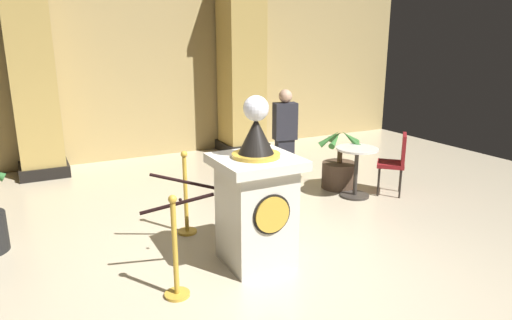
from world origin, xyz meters
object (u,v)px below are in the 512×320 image
at_px(stanchion_near, 186,205).
at_px(pedestal_clock, 256,200).
at_px(stanchion_far, 176,262).
at_px(potted_palm_right, 339,170).
at_px(cafe_chair_red, 396,159).
at_px(bystander_guest, 285,136).
at_px(cafe_table, 356,166).

bearing_deg(stanchion_near, pedestal_clock, -68.62).
relative_size(pedestal_clock, stanchion_far, 1.80).
bearing_deg(potted_palm_right, stanchion_far, -150.43).
xyz_separation_m(pedestal_clock, stanchion_near, (-0.42, 1.07, -0.34)).
height_order(stanchion_far, cafe_chair_red, stanchion_far).
height_order(pedestal_clock, stanchion_near, pedestal_clock).
height_order(stanchion_far, bystander_guest, bystander_guest).
height_order(stanchion_far, cafe_table, stanchion_far).
xyz_separation_m(cafe_table, cafe_chair_red, (0.60, -0.20, 0.08)).
xyz_separation_m(stanchion_far, potted_palm_right, (3.33, 1.89, -0.06)).
bearing_deg(pedestal_clock, stanchion_far, -164.97).
xyz_separation_m(bystander_guest, cafe_chair_red, (1.29, -1.16, -0.26)).
xyz_separation_m(stanchion_far, bystander_guest, (2.60, 2.39, 0.48)).
relative_size(stanchion_far, potted_palm_right, 1.03).
relative_size(stanchion_far, cafe_table, 1.31).
relative_size(potted_palm_right, cafe_table, 1.28).
xyz_separation_m(stanchion_near, stanchion_far, (-0.56, -1.33, -0.02)).
distance_m(cafe_table, cafe_chair_red, 0.64).
relative_size(stanchion_far, cafe_chair_red, 1.05).
height_order(pedestal_clock, potted_palm_right, pedestal_clock).
relative_size(pedestal_clock, bystander_guest, 1.15).
relative_size(potted_palm_right, cafe_chair_red, 1.02).
relative_size(stanchion_near, potted_palm_right, 1.07).
height_order(potted_palm_right, bystander_guest, bystander_guest).
bearing_deg(pedestal_clock, bystander_guest, 52.66).
bearing_deg(stanchion_far, stanchion_near, 67.20).
distance_m(potted_palm_right, cafe_chair_red, 0.91).
height_order(stanchion_near, cafe_chair_red, stanchion_near).
distance_m(stanchion_near, cafe_chair_red, 3.34).
xyz_separation_m(stanchion_near, potted_palm_right, (2.77, 0.56, -0.08)).
height_order(stanchion_near, potted_palm_right, stanchion_near).
bearing_deg(pedestal_clock, potted_palm_right, 34.67).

